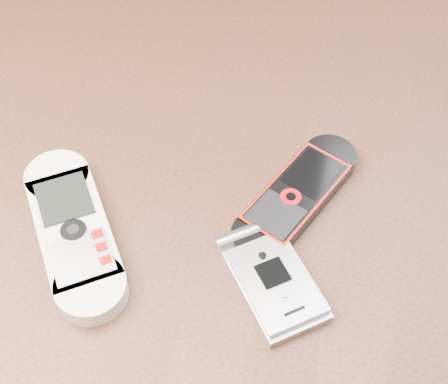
{
  "coord_description": "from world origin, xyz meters",
  "views": [
    {
      "loc": [
        0.08,
        -0.33,
        1.2
      ],
      "look_at": [
        0.01,
        0.0,
        0.76
      ],
      "focal_mm": 50.0,
      "sensor_mm": 36.0,
      "label": 1
    }
  ],
  "objects_px": {
    "motorola_razr": "(274,280)",
    "nokia_black_red": "(296,195)",
    "table": "(219,259)",
    "nokia_white": "(74,230)"
  },
  "relations": [
    {
      "from": "nokia_black_red",
      "to": "motorola_razr",
      "type": "relative_size",
      "value": 1.49
    },
    {
      "from": "nokia_black_red",
      "to": "table",
      "type": "bearing_deg",
      "value": -145.28
    },
    {
      "from": "nokia_white",
      "to": "motorola_razr",
      "type": "relative_size",
      "value": 1.65
    },
    {
      "from": "table",
      "to": "nokia_black_red",
      "type": "xyz_separation_m",
      "value": [
        0.07,
        0.01,
        0.11
      ]
    },
    {
      "from": "motorola_razr",
      "to": "nokia_black_red",
      "type": "bearing_deg",
      "value": 49.7
    },
    {
      "from": "table",
      "to": "nokia_white",
      "type": "height_order",
      "value": "nokia_white"
    },
    {
      "from": "nokia_white",
      "to": "nokia_black_red",
      "type": "relative_size",
      "value": 1.11
    },
    {
      "from": "motorola_razr",
      "to": "table",
      "type": "bearing_deg",
      "value": 91.95
    },
    {
      "from": "nokia_black_red",
      "to": "nokia_white",
      "type": "bearing_deg",
      "value": -130.96
    },
    {
      "from": "table",
      "to": "motorola_razr",
      "type": "relative_size",
      "value": 11.07
    }
  ]
}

